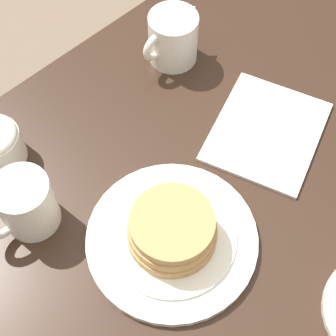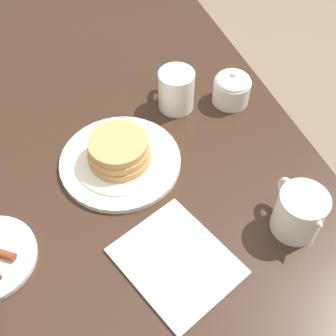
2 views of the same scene
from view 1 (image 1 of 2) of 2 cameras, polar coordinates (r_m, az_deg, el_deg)
dining_table at (r=0.82m, az=3.62°, el=-10.94°), size 1.57×0.81×0.73m
pancake_plate at (r=0.69m, az=0.44°, el=-7.35°), size 0.23×0.23×0.07m
coffee_mug at (r=0.71m, az=-15.57°, el=-3.93°), size 0.11×0.08×0.09m
creamer_pitcher at (r=0.87m, az=0.60°, el=14.34°), size 0.12×0.08×0.10m
napkin at (r=0.82m, az=10.88°, el=4.01°), size 0.23×0.21×0.01m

